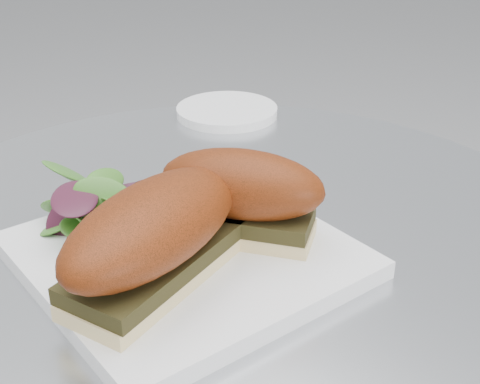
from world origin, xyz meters
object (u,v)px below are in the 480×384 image
object	(u,v)px
plate	(186,255)
sandwich_right	(242,193)
saucer	(227,111)
sandwich_left	(154,235)

from	to	relation	value
plate	sandwich_right	distance (m)	0.07
sandwich_right	saucer	xyz separation A→B (m)	(0.20, 0.28, -0.05)
plate	saucer	size ratio (longest dim) A/B	1.85
sandwich_left	sandwich_right	size ratio (longest dim) A/B	1.31
sandwich_left	saucer	bearing A→B (deg)	25.32
plate	sandwich_left	bearing A→B (deg)	-149.53
plate	sandwich_right	xyz separation A→B (m)	(0.05, -0.02, 0.05)
sandwich_left	saucer	distance (m)	0.42
saucer	sandwich_right	bearing A→B (deg)	-125.62
sandwich_right	saucer	distance (m)	0.35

